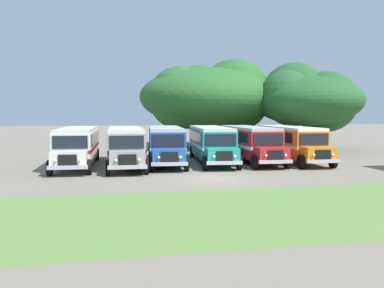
{
  "coord_description": "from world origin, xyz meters",
  "views": [
    {
      "loc": [
        -5.95,
        -22.98,
        3.89
      ],
      "look_at": [
        0.0,
        6.35,
        1.6
      ],
      "focal_mm": 37.25,
      "sensor_mm": 36.0,
      "label": 1
    }
  ],
  "objects_px": {
    "parked_bus_slot_3": "(211,142)",
    "broad_shade_tree": "(209,97)",
    "parked_bus_slot_2": "(166,143)",
    "parked_bus_slot_4": "(249,142)",
    "secondary_tree": "(305,99)",
    "parked_bus_slot_5": "(290,142)",
    "parked_bus_slot_0": "(78,144)",
    "parked_bus_slot_1": "(126,144)"
  },
  "relations": [
    {
      "from": "parked_bus_slot_1",
      "to": "parked_bus_slot_2",
      "type": "distance_m",
      "value": 3.31
    },
    {
      "from": "parked_bus_slot_2",
      "to": "secondary_tree",
      "type": "xyz_separation_m",
      "value": [
        16.84,
        9.49,
        3.92
      ]
    },
    {
      "from": "secondary_tree",
      "to": "parked_bus_slot_4",
      "type": "bearing_deg",
      "value": -135.62
    },
    {
      "from": "parked_bus_slot_5",
      "to": "parked_bus_slot_1",
      "type": "bearing_deg",
      "value": -85.87
    },
    {
      "from": "parked_bus_slot_2",
      "to": "parked_bus_slot_5",
      "type": "bearing_deg",
      "value": 91.77
    },
    {
      "from": "parked_bus_slot_1",
      "to": "parked_bus_slot_4",
      "type": "bearing_deg",
      "value": 95.29
    },
    {
      "from": "broad_shade_tree",
      "to": "secondary_tree",
      "type": "distance_m",
      "value": 10.7
    },
    {
      "from": "parked_bus_slot_0",
      "to": "parked_bus_slot_5",
      "type": "height_order",
      "value": "same"
    },
    {
      "from": "parked_bus_slot_1",
      "to": "secondary_tree",
      "type": "relative_size",
      "value": 0.83
    },
    {
      "from": "parked_bus_slot_4",
      "to": "parked_bus_slot_2",
      "type": "bearing_deg",
      "value": -90.33
    },
    {
      "from": "parked_bus_slot_4",
      "to": "parked_bus_slot_3",
      "type": "bearing_deg",
      "value": -89.89
    },
    {
      "from": "parked_bus_slot_0",
      "to": "parked_bus_slot_2",
      "type": "bearing_deg",
      "value": 94.94
    },
    {
      "from": "parked_bus_slot_5",
      "to": "broad_shade_tree",
      "type": "height_order",
      "value": "broad_shade_tree"
    },
    {
      "from": "parked_bus_slot_1",
      "to": "parked_bus_slot_0",
      "type": "bearing_deg",
      "value": -98.53
    },
    {
      "from": "broad_shade_tree",
      "to": "secondary_tree",
      "type": "relative_size",
      "value": 1.19
    },
    {
      "from": "parked_bus_slot_4",
      "to": "secondary_tree",
      "type": "height_order",
      "value": "secondary_tree"
    },
    {
      "from": "parked_bus_slot_2",
      "to": "parked_bus_slot_0",
      "type": "bearing_deg",
      "value": -81.47
    },
    {
      "from": "parked_bus_slot_3",
      "to": "broad_shade_tree",
      "type": "xyz_separation_m",
      "value": [
        3.22,
        13.58,
        4.19
      ]
    },
    {
      "from": "parked_bus_slot_0",
      "to": "broad_shade_tree",
      "type": "relative_size",
      "value": 0.7
    },
    {
      "from": "parked_bus_slot_4",
      "to": "secondary_tree",
      "type": "bearing_deg",
      "value": 135.96
    },
    {
      "from": "parked_bus_slot_1",
      "to": "parked_bus_slot_2",
      "type": "height_order",
      "value": "same"
    },
    {
      "from": "secondary_tree",
      "to": "parked_bus_slot_2",
      "type": "bearing_deg",
      "value": -150.59
    },
    {
      "from": "parked_bus_slot_3",
      "to": "broad_shade_tree",
      "type": "height_order",
      "value": "broad_shade_tree"
    },
    {
      "from": "parked_bus_slot_1",
      "to": "broad_shade_tree",
      "type": "xyz_separation_m",
      "value": [
        10.05,
        14.42,
        4.19
      ]
    },
    {
      "from": "parked_bus_slot_2",
      "to": "broad_shade_tree",
      "type": "relative_size",
      "value": 0.71
    },
    {
      "from": "parked_bus_slot_0",
      "to": "secondary_tree",
      "type": "xyz_separation_m",
      "value": [
        23.53,
        9.89,
        3.92
      ]
    },
    {
      "from": "parked_bus_slot_1",
      "to": "parked_bus_slot_5",
      "type": "xyz_separation_m",
      "value": [
        13.48,
        0.38,
        0.0
      ]
    },
    {
      "from": "parked_bus_slot_4",
      "to": "parked_bus_slot_5",
      "type": "xyz_separation_m",
      "value": [
        3.41,
        -0.37,
        0.0
      ]
    },
    {
      "from": "parked_bus_slot_2",
      "to": "broad_shade_tree",
      "type": "bearing_deg",
      "value": 157.94
    },
    {
      "from": "parked_bus_slot_4",
      "to": "broad_shade_tree",
      "type": "relative_size",
      "value": 0.7
    },
    {
      "from": "parked_bus_slot_2",
      "to": "secondary_tree",
      "type": "bearing_deg",
      "value": 124.53
    },
    {
      "from": "parked_bus_slot_0",
      "to": "secondary_tree",
      "type": "distance_m",
      "value": 25.82
    },
    {
      "from": "parked_bus_slot_3",
      "to": "parked_bus_slot_1",
      "type": "bearing_deg",
      "value": -77.68
    },
    {
      "from": "parked_bus_slot_3",
      "to": "broad_shade_tree",
      "type": "bearing_deg",
      "value": 171.97
    },
    {
      "from": "parked_bus_slot_3",
      "to": "parked_bus_slot_2",
      "type": "bearing_deg",
      "value": -86.99
    },
    {
      "from": "parked_bus_slot_3",
      "to": "parked_bus_slot_5",
      "type": "bearing_deg",
      "value": 91.36
    },
    {
      "from": "parked_bus_slot_5",
      "to": "secondary_tree",
      "type": "distance_m",
      "value": 12.64
    },
    {
      "from": "parked_bus_slot_1",
      "to": "parked_bus_slot_3",
      "type": "relative_size",
      "value": 0.99
    },
    {
      "from": "secondary_tree",
      "to": "parked_bus_slot_3",
      "type": "bearing_deg",
      "value": -143.77
    },
    {
      "from": "parked_bus_slot_2",
      "to": "parked_bus_slot_3",
      "type": "bearing_deg",
      "value": 92.84
    },
    {
      "from": "parked_bus_slot_5",
      "to": "parked_bus_slot_3",
      "type": "bearing_deg",
      "value": -91.45
    },
    {
      "from": "parked_bus_slot_2",
      "to": "parked_bus_slot_4",
      "type": "xyz_separation_m",
      "value": [
        6.91,
        -0.23,
        0.0
      ]
    }
  ]
}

